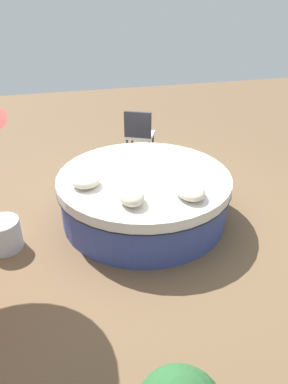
# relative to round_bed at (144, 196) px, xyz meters

# --- Properties ---
(ground_plane) EXTENTS (16.00, 16.00, 0.00)m
(ground_plane) POSITION_rel_round_bed_xyz_m (0.00, 0.00, -0.36)
(ground_plane) COLOR brown
(round_bed) EXTENTS (2.45, 2.45, 0.70)m
(round_bed) POSITION_rel_round_bed_xyz_m (0.00, 0.00, 0.00)
(round_bed) COLOR #38478C
(round_bed) RESTS_ON ground_plane
(throw_pillow_0) EXTENTS (0.40, 0.37, 0.16)m
(throw_pillow_0) POSITION_rel_round_bed_xyz_m (0.11, -0.82, 0.42)
(throw_pillow_0) COLOR beige
(throw_pillow_0) RESTS_ON round_bed
(throw_pillow_1) EXTENTS (0.44, 0.31, 0.18)m
(throw_pillow_1) POSITION_rel_round_bed_xyz_m (0.68, -0.34, 0.43)
(throw_pillow_1) COLOR beige
(throw_pillow_1) RESTS_ON round_bed
(throw_pillow_2) EXTENTS (0.51, 0.37, 0.16)m
(throw_pillow_2) POSITION_rel_round_bed_xyz_m (0.71, 0.40, 0.42)
(throw_pillow_2) COLOR beige
(throw_pillow_2) RESTS_ON round_bed
(patio_chair) EXTENTS (0.68, 0.69, 0.98)m
(patio_chair) POSITION_rel_round_bed_xyz_m (-2.10, 0.47, 0.20)
(patio_chair) COLOR #333338
(patio_chair) RESTS_ON ground_plane
(side_table) EXTENTS (0.46, 0.46, 0.41)m
(side_table) POSITION_rel_round_bed_xyz_m (0.24, -1.95, -0.15)
(side_table) COLOR #B7B7BC
(side_table) RESTS_ON ground_plane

